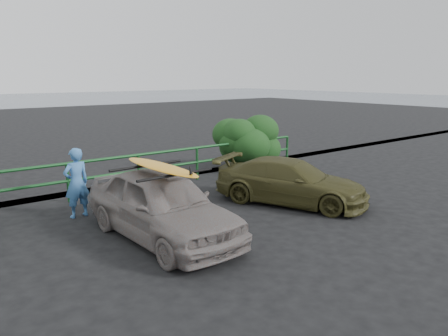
% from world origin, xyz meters
% --- Properties ---
extents(ground, '(80.00, 80.00, 0.00)m').
position_xyz_m(ground, '(0.00, 0.00, 0.00)').
color(ground, black).
extents(guardrail, '(14.00, 0.08, 1.04)m').
position_xyz_m(guardrail, '(0.00, 5.00, 0.52)').
color(guardrail, '#13441C').
rests_on(guardrail, ground).
extents(shrub_right, '(3.20, 2.40, 1.98)m').
position_xyz_m(shrub_right, '(5.00, 5.50, 0.99)').
color(shrub_right, '#193F17').
rests_on(shrub_right, ground).
extents(sedan, '(1.72, 4.06, 1.37)m').
position_xyz_m(sedan, '(-0.41, 1.30, 0.68)').
color(sedan, slate).
rests_on(sedan, ground).
extents(olive_vehicle, '(3.02, 4.15, 1.12)m').
position_xyz_m(olive_vehicle, '(3.41, 1.43, 0.56)').
color(olive_vehicle, '#3D3B1B').
rests_on(olive_vehicle, ground).
extents(man, '(0.62, 0.44, 1.61)m').
position_xyz_m(man, '(-1.24, 3.67, 0.80)').
color(man, '#3C73B4').
rests_on(man, ground).
extents(roof_rack, '(1.66, 1.18, 0.05)m').
position_xyz_m(roof_rack, '(-0.41, 1.30, 1.40)').
color(roof_rack, black).
rests_on(roof_rack, sedan).
extents(surfboard, '(0.57, 2.44, 0.07)m').
position_xyz_m(surfboard, '(-0.41, 1.30, 1.46)').
color(surfboard, orange).
rests_on(surfboard, roof_rack).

